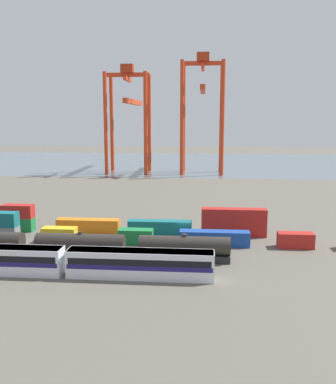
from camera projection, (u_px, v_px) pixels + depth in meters
The scene contains 16 objects.
ground_plane at pixel (191, 197), 121.53m from camera, with size 420.00×420.00×0.00m, color #5B564C.
harbour_water at pixel (198, 163), 212.46m from camera, with size 400.00×110.00×0.01m, color slate.
passenger_train at pixel (65, 261), 60.93m from camera, with size 41.76×3.14×3.90m.
freight_tank_row at pixel (80, 246), 68.55m from camera, with size 47.06×2.82×4.28m.
shipping_container_2 at pixel (60, 235), 77.57m from camera, with size 6.04×2.44×2.60m, color gold.
shipping_container_3 at pixel (136, 236), 76.39m from camera, with size 6.04×2.44×2.60m, color #197538.
shipping_container_4 at pixel (214, 238), 75.22m from camera, with size 12.10×2.44×2.60m, color #1C4299.
shipping_container_5 at pixel (296, 240), 74.04m from camera, with size 6.04×2.44×2.60m, color #AD211C.
shipping_container_8 at pixel (19, 224), 85.14m from camera, with size 6.04×2.44×2.60m, color #197538.
shipping_container_9 at pixel (18, 211), 84.70m from camera, with size 6.04×2.44×2.60m, color #AD211C.
shipping_container_10 at pixel (88, 226), 83.95m from camera, with size 12.10×2.44×2.60m, color orange.
shipping_container_11 at pixel (160, 227), 82.76m from camera, with size 12.10×2.44×2.60m, color #146066.
shipping_container_12 at pixel (234, 229), 81.57m from camera, with size 12.10×2.44×2.60m, color #AD211C.
shipping_container_13 at pixel (234, 215), 81.13m from camera, with size 12.10×2.44×2.60m, color #AD211C.
gantry_crane_west at pixel (129, 109), 174.63m from camera, with size 17.19×39.22×42.39m.
gantry_crane_central at pixel (203, 102), 170.90m from camera, with size 16.88×35.48×46.43m.
Camera 1 is at (3.77, -79.65, 22.00)m, focal length 40.59 mm.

